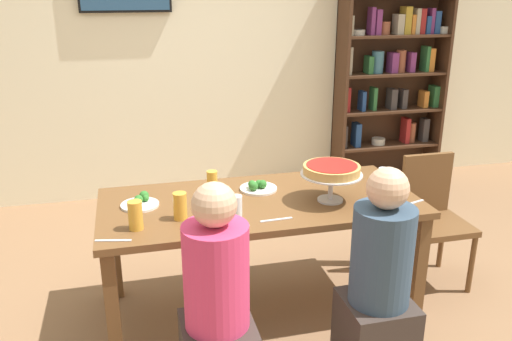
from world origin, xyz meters
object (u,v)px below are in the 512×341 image
Objects in this scene: salad_plate_near_diner at (342,174)px; beer_glass_amber_spare at (212,183)px; water_glass_clear_near at (383,177)px; salad_plate_far_diner at (258,187)px; diner_near_right at (378,293)px; chair_head_east at (432,213)px; cutlery_fork_far at (412,203)px; salad_plate_spare at (140,202)px; cutlery_knife_near at (233,228)px; water_glass_clear_far at (236,206)px; beer_glass_amber_tall at (135,215)px; cutlery_fork_near at (113,241)px; bookshelf at (392,70)px; diner_near_left at (217,316)px; cutlery_spare_fork at (276,220)px; beer_glass_amber_short at (180,206)px; cutlery_knife_far at (384,209)px; deep_dish_pizza_stand at (332,171)px; dining_table at (260,213)px.

beer_glass_amber_spare reaches higher than salad_plate_near_diner.
salad_plate_far_diner is at bearing 171.78° from water_glass_clear_near.
salad_plate_near_diner is 0.91× the size of salad_plate_far_diner.
beer_glass_amber_spare is at bearing 173.61° from water_glass_clear_near.
diner_near_right is 1.15m from chair_head_east.
salad_plate_far_diner is 1.28× the size of cutlery_fork_far.
salad_plate_spare is (-1.32, -0.18, 0.00)m from salad_plate_near_diner.
cutlery_knife_near is at bearing 16.50° from chair_head_east.
salad_plate_near_diner is 1.77× the size of water_glass_clear_far.
cutlery_fork_near is (-0.12, -0.11, -0.07)m from beer_glass_amber_tall.
water_glass_clear_far is (-2.05, -2.20, -0.35)m from bookshelf.
water_glass_clear_far is at bearing -78.12° from beer_glass_amber_spare.
salad_plate_far_diner is 1.28× the size of cutlery_fork_near.
diner_near_left is 6.39× the size of cutlery_spare_fork.
cutlery_knife_near is at bearing -43.09° from salad_plate_spare.
cutlery_spare_fork is (-0.01, -0.45, -0.02)m from salad_plate_far_diner.
bookshelf is 19.24× the size of water_glass_clear_near.
water_glass_clear_near is (1.07, -0.12, -0.02)m from beer_glass_amber_spare.
water_glass_clear_near is at bearing 6.41° from chair_head_east.
bookshelf is 12.29× the size of cutlery_spare_fork.
chair_head_east is 0.58m from cutlery_fork_far.
beer_glass_amber_tall reaches higher than beer_glass_amber_short.
cutlery_fork_near is 1.00× the size of cutlery_fork_far.
cutlery_knife_far is (-0.20, -0.04, 0.00)m from cutlery_fork_far.
salad_plate_far_diner is (-1.84, -1.85, -0.39)m from bookshelf.
cutlery_fork_near is (-1.65, -0.38, -0.05)m from water_glass_clear_near.
deep_dish_pizza_stand is at bearing 2.20° from diner_near_right.
beer_glass_amber_tall is 0.86× the size of cutlery_knife_far.
dining_table is 5.19× the size of deep_dish_pizza_stand.
salad_plate_near_diner is 1.17× the size of cutlery_spare_fork.
salad_plate_near_diner is at bearing 128.72° from water_glass_clear_near.
bookshelf is 2.26m from water_glass_clear_near.
diner_near_right is 1.06m from salad_plate_near_diner.
cutlery_fork_far is (-0.38, -0.36, 0.26)m from chair_head_east.
salad_plate_near_diner is (0.21, 1.00, 0.27)m from diner_near_right.
cutlery_spare_fork is (-0.63, 0.01, 0.00)m from cutlery_knife_far.
water_glass_clear_far is at bearing 63.06° from cutlery_knife_near.
beer_glass_amber_short is at bearing 134.86° from cutlery_knife_near.
chair_head_east is 0.95m from deep_dish_pizza_stand.
salad_plate_far_diner is at bearing -3.26° from chair_head_east.
dining_table is at bearing -98.88° from salad_plate_far_diner.
beer_glass_amber_tall is at bearing 9.24° from chair_head_east.
cutlery_knife_far is at bearing -7.99° from water_glass_clear_far.
water_glass_clear_near is (0.18, -0.22, 0.04)m from salad_plate_near_diner.
dining_table is 0.42m from cutlery_knife_near.
salad_plate_spare is at bearing 172.94° from dining_table.
salad_plate_near_diner is 0.58m from cutlery_knife_far.
salad_plate_near_diner is 1.17× the size of cutlery_knife_far.
cutlery_spare_fork is at bearing 17.72° from chair_head_east.
cutlery_knife_near is 1.00× the size of cutlery_knife_far.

